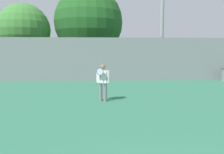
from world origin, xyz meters
The scene contains 5 objects.
tennis_player centered at (-0.89, 7.21, 0.87)m, with size 0.54×0.51×1.53m.
light_pole_near_left centered at (3.48, 14.17, 5.14)m, with size 0.90×0.60×9.17m.
back_fence centered at (0.00, 13.83, 1.54)m, with size 25.32×0.06×3.08m.
tree_green_tall centered at (-2.02, 18.61, 4.75)m, with size 6.18×6.18×7.85m.
tree_green_broad centered at (-7.39, 17.33, 3.93)m, with size 4.33×4.33×6.11m.
Camera 1 is at (-0.99, -1.75, 2.01)m, focal length 35.00 mm.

